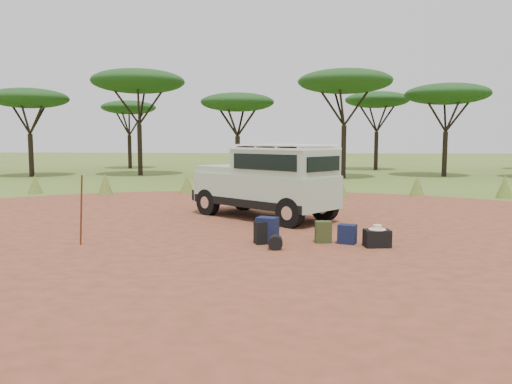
# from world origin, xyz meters

# --- Properties ---
(ground) EXTENTS (140.00, 140.00, 0.00)m
(ground) POSITION_xyz_m (0.00, 0.00, 0.00)
(ground) COLOR #536524
(ground) RESTS_ON ground
(dirt_clearing) EXTENTS (23.00, 23.00, 0.01)m
(dirt_clearing) POSITION_xyz_m (0.00, 0.00, 0.00)
(dirt_clearing) COLOR #984931
(dirt_clearing) RESTS_ON ground
(grass_fringe) EXTENTS (36.60, 1.60, 0.90)m
(grass_fringe) POSITION_xyz_m (0.12, 8.67, 0.40)
(grass_fringe) COLOR #536524
(grass_fringe) RESTS_ON ground
(acacia_treeline) EXTENTS (46.70, 13.20, 6.26)m
(acacia_treeline) POSITION_xyz_m (0.75, 19.81, 4.87)
(acacia_treeline) COLOR black
(acacia_treeline) RESTS_ON ground
(safari_vehicle) EXTENTS (4.23, 3.86, 2.02)m
(safari_vehicle) POSITION_xyz_m (0.59, 3.06, 0.98)
(safari_vehicle) COLOR #A4C0A4
(safari_vehicle) RESTS_ON ground
(walking_staff) EXTENTS (0.23, 0.27, 1.45)m
(walking_staff) POSITION_xyz_m (-2.94, -0.81, 0.73)
(walking_staff) COLOR brown
(walking_staff) RESTS_ON ground
(backpack_black) EXTENTS (0.41, 0.36, 0.47)m
(backpack_black) POSITION_xyz_m (0.68, -0.29, 0.24)
(backpack_black) COLOR black
(backpack_black) RESTS_ON ground
(backpack_navy) EXTENTS (0.49, 0.42, 0.55)m
(backpack_navy) POSITION_xyz_m (0.76, -0.22, 0.27)
(backpack_navy) COLOR #13173C
(backpack_navy) RESTS_ON ground
(backpack_olive) EXTENTS (0.35, 0.27, 0.45)m
(backpack_olive) POSITION_xyz_m (1.92, -0.06, 0.23)
(backpack_olive) COLOR #383F1D
(backpack_olive) RESTS_ON ground
(duffel_navy) EXTENTS (0.43, 0.37, 0.40)m
(duffel_navy) POSITION_xyz_m (2.41, -0.13, 0.20)
(duffel_navy) COLOR #13173C
(duffel_navy) RESTS_ON ground
(hard_case) EXTENTS (0.55, 0.43, 0.35)m
(hard_case) POSITION_xyz_m (2.97, -0.40, 0.18)
(hard_case) COLOR black
(hard_case) RESTS_ON ground
(stuff_sack) EXTENTS (0.29, 0.29, 0.28)m
(stuff_sack) POSITION_xyz_m (0.95, -0.79, 0.14)
(stuff_sack) COLOR black
(stuff_sack) RESTS_ON ground
(safari_hat) EXTENTS (0.34, 0.34, 0.10)m
(safari_hat) POSITION_xyz_m (2.97, -0.40, 0.39)
(safari_hat) COLOR beige
(safari_hat) RESTS_ON hard_case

